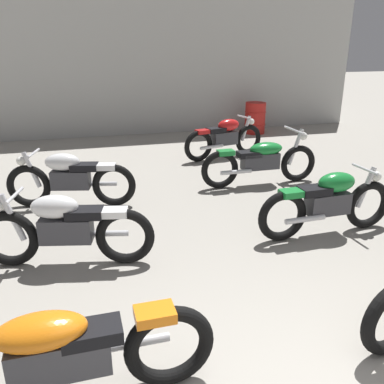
{
  "coord_description": "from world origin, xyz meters",
  "views": [
    {
      "loc": [
        -1.35,
        -1.32,
        2.41
      ],
      "look_at": [
        0.0,
        3.58,
        0.55
      ],
      "focal_mm": 38.45,
      "sensor_mm": 36.0,
      "label": 1
    }
  ],
  "objects_px": {
    "motorcycle_left_row_1": "(65,228)",
    "motorcycle_right_row_3": "(225,137)",
    "motorcycle_right_row_1": "(328,202)",
    "oil_drum": "(255,118)",
    "motorcycle_left_row_2": "(70,178)",
    "motorcycle_right_row_2": "(261,160)",
    "motorcycle_left_row_0": "(58,354)"
  },
  "relations": [
    {
      "from": "motorcycle_left_row_1",
      "to": "motorcycle_right_row_2",
      "type": "distance_m",
      "value": 3.86
    },
    {
      "from": "motorcycle_right_row_2",
      "to": "oil_drum",
      "type": "relative_size",
      "value": 2.55
    },
    {
      "from": "motorcycle_left_row_0",
      "to": "motorcycle_left_row_1",
      "type": "distance_m",
      "value": 2.04
    },
    {
      "from": "motorcycle_right_row_1",
      "to": "motorcycle_right_row_2",
      "type": "bearing_deg",
      "value": 90.07
    },
    {
      "from": "motorcycle_left_row_0",
      "to": "motorcycle_right_row_2",
      "type": "bearing_deg",
      "value": 50.71
    },
    {
      "from": "motorcycle_left_row_1",
      "to": "motorcycle_right_row_2",
      "type": "xyz_separation_m",
      "value": [
        3.29,
        2.01,
        -0.01
      ]
    },
    {
      "from": "motorcycle_left_row_1",
      "to": "motorcycle_right_row_3",
      "type": "bearing_deg",
      "value": 49.89
    },
    {
      "from": "motorcycle_right_row_2",
      "to": "motorcycle_right_row_3",
      "type": "xyz_separation_m",
      "value": [
        0.0,
        1.9,
        0.01
      ]
    },
    {
      "from": "oil_drum",
      "to": "motorcycle_left_row_2",
      "type": "bearing_deg",
      "value": -139.0
    },
    {
      "from": "motorcycle_left_row_2",
      "to": "oil_drum",
      "type": "height_order",
      "value": "motorcycle_left_row_2"
    },
    {
      "from": "motorcycle_left_row_0",
      "to": "motorcycle_right_row_1",
      "type": "height_order",
      "value": "motorcycle_left_row_0"
    },
    {
      "from": "motorcycle_left_row_1",
      "to": "oil_drum",
      "type": "xyz_separation_m",
      "value": [
        4.98,
        6.13,
        -0.03
      ]
    },
    {
      "from": "motorcycle_left_row_2",
      "to": "motorcycle_right_row_2",
      "type": "distance_m",
      "value": 3.25
    },
    {
      "from": "motorcycle_left_row_1",
      "to": "motorcycle_left_row_2",
      "type": "height_order",
      "value": "same"
    },
    {
      "from": "motorcycle_right_row_3",
      "to": "motorcycle_left_row_1",
      "type": "bearing_deg",
      "value": -130.11
    },
    {
      "from": "motorcycle_left_row_0",
      "to": "motorcycle_right_row_3",
      "type": "relative_size",
      "value": 1.12
    },
    {
      "from": "motorcycle_left_row_2",
      "to": "oil_drum",
      "type": "xyz_separation_m",
      "value": [
        4.94,
        4.29,
        -0.03
      ]
    },
    {
      "from": "motorcycle_right_row_3",
      "to": "oil_drum",
      "type": "height_order",
      "value": "motorcycle_right_row_3"
    },
    {
      "from": "motorcycle_left_row_2",
      "to": "motorcycle_right_row_2",
      "type": "xyz_separation_m",
      "value": [
        3.24,
        0.17,
        -0.01
      ]
    },
    {
      "from": "motorcycle_left_row_2",
      "to": "motorcycle_right_row_3",
      "type": "bearing_deg",
      "value": 32.57
    },
    {
      "from": "motorcycle_right_row_1",
      "to": "motorcycle_right_row_2",
      "type": "distance_m",
      "value": 2.09
    },
    {
      "from": "motorcycle_left_row_1",
      "to": "motorcycle_right_row_3",
      "type": "distance_m",
      "value": 5.11
    },
    {
      "from": "motorcycle_left_row_0",
      "to": "motorcycle_left_row_2",
      "type": "bearing_deg",
      "value": 88.99
    },
    {
      "from": "motorcycle_right_row_2",
      "to": "motorcycle_right_row_1",
      "type": "bearing_deg",
      "value": -89.93
    },
    {
      "from": "motorcycle_left_row_1",
      "to": "motorcycle_right_row_1",
      "type": "height_order",
      "value": "same"
    },
    {
      "from": "motorcycle_right_row_3",
      "to": "oil_drum",
      "type": "relative_size",
      "value": 2.28
    },
    {
      "from": "motorcycle_left_row_2",
      "to": "motorcycle_right_row_2",
      "type": "relative_size",
      "value": 0.89
    },
    {
      "from": "motorcycle_left_row_2",
      "to": "oil_drum",
      "type": "bearing_deg",
      "value": 41.0
    },
    {
      "from": "motorcycle_right_row_2",
      "to": "motorcycle_right_row_3",
      "type": "relative_size",
      "value": 1.12
    },
    {
      "from": "motorcycle_left_row_0",
      "to": "motorcycle_left_row_1",
      "type": "bearing_deg",
      "value": 89.39
    },
    {
      "from": "motorcycle_right_row_1",
      "to": "motorcycle_right_row_2",
      "type": "height_order",
      "value": "motorcycle_right_row_2"
    },
    {
      "from": "motorcycle_right_row_1",
      "to": "oil_drum",
      "type": "distance_m",
      "value": 6.43
    }
  ]
}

